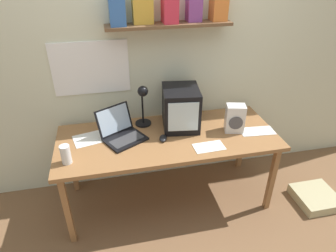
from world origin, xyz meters
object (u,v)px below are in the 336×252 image
Objects in this scene: desk_lamp at (143,102)px; printed_handout at (92,138)px; crt_monitor at (181,108)px; juice_glass at (66,155)px; loose_paper_near_monitor at (257,131)px; loose_paper_near_laptop at (209,147)px; space_heater at (235,118)px; laptop at (121,131)px; floor_cushion at (316,197)px; computer_mouse at (163,138)px; corner_desk at (168,141)px.

desk_lamp is 0.53m from printed_handout.
printed_handout is at bearing -168.96° from crt_monitor.
juice_glass reaches higher than loose_paper_near_monitor.
desk_lamp is at bearing 136.22° from loose_paper_near_laptop.
crt_monitor is 1.62× the size of space_heater.
laptop is 1.29× the size of printed_handout.
floor_cushion is at bearing -23.71° from loose_paper_near_monitor.
crt_monitor is 1.30× the size of loose_paper_near_monitor.
floor_cushion is (0.58, -0.26, -0.66)m from loose_paper_near_monitor.
space_heater is 2.10× the size of computer_mouse.
corner_desk is 4.73× the size of desk_lamp.
crt_monitor is 3.40× the size of computer_mouse.
desk_lamp is (0.22, 0.14, 0.18)m from laptop.
juice_glass is 0.61× the size of space_heater.
juice_glass is at bearing -152.53° from crt_monitor.
corner_desk is 4.66× the size of crt_monitor.
corner_desk is 7.37× the size of loose_paper_near_laptop.
laptop is 1.09× the size of desk_lamp.
loose_paper_near_laptop is at bearing -132.18° from space_heater.
printed_handout is 0.89× the size of floor_cushion.
printed_handout is at bearing 160.31° from loose_paper_near_laptop.
loose_paper_near_monitor is at bearing 15.72° from loose_paper_near_laptop.
loose_paper_near_laptop is at bearing -52.39° from laptop.
desk_lamp is at bearing 32.77° from juice_glass.
floor_cushion is (1.07, -0.12, -0.66)m from loose_paper_near_laptop.
loose_paper_near_monitor is 0.93× the size of printed_handout.
space_heater is 0.66× the size of floor_cushion.
printed_handout is at bearing -172.18° from space_heater.
computer_mouse is (-0.20, -0.19, -0.16)m from crt_monitor.
loose_paper_near_laptop is (0.14, -0.37, -0.18)m from crt_monitor.
laptop and space_heater have the same top height.
printed_handout reaches higher than corner_desk.
loose_paper_near_monitor is at bearing -1.17° from space_heater.
crt_monitor reaches higher than loose_paper_near_monitor.
loose_paper_near_laptop is 0.68× the size of floor_cushion.
laptop reaches higher than computer_mouse.
desk_lamp is 0.36m from computer_mouse.
crt_monitor is 1.21× the size of printed_handout.
desk_lamp reaches higher than loose_paper_near_laptop.
space_heater is 0.64m from computer_mouse.
loose_paper_near_monitor is at bearing -6.61° from corner_desk.
floor_cushion is (1.41, -0.30, -0.67)m from computer_mouse.
corner_desk is 0.40m from desk_lamp.
corner_desk is 5.63× the size of printed_handout.
computer_mouse is (0.75, 0.15, -0.05)m from juice_glass.
desk_lamp is 0.77m from juice_glass.
corner_desk is 0.78m from loose_paper_near_monitor.
laptop is at bearing 166.64° from floor_cushion.
loose_paper_near_monitor is at bearing 156.29° from floor_cushion.
laptop is 0.49m from juice_glass.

